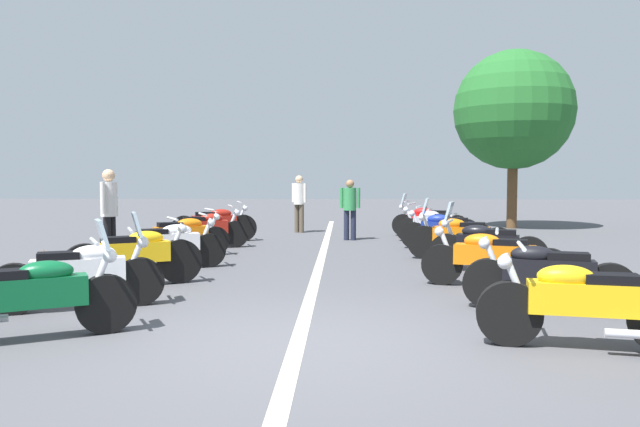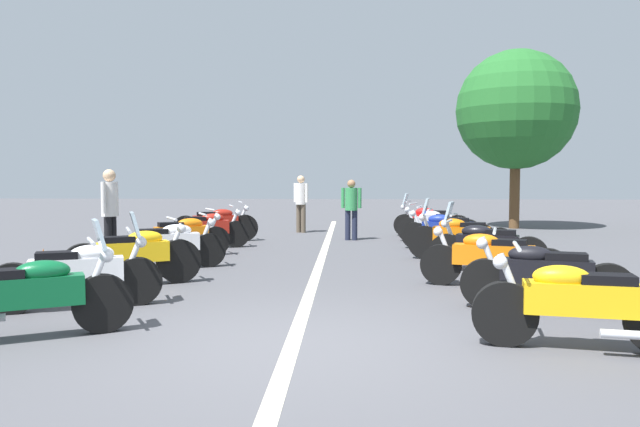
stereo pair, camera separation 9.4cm
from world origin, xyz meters
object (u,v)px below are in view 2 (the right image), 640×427
object	(u,v)px
motorcycle_right_row_3	(486,245)
motorcycle_right_row_0	(579,303)
roadside_tree_0	(516,110)
motorcycle_left_row_3	(168,244)
motorcycle_right_row_2	(492,258)
motorcycle_left_row_1	(80,272)
bystander_0	(110,207)
motorcycle_right_row_5	(447,230)
motorcycle_left_row_2	(134,255)
motorcycle_left_row_5	(206,229)
bystander_1	(351,205)
motorcycle_left_row_4	(183,235)
bystander_2	(301,199)
motorcycle_left_row_6	(216,223)
motorcycle_right_row_6	(437,225)
motorcycle_left_row_0	(27,295)
traffic_cone_1	(44,270)
motorcycle_right_row_1	(544,275)
motorcycle_right_row_4	(460,236)
motorcycle_right_row_7	(430,220)

from	to	relation	value
motorcycle_right_row_3	motorcycle_right_row_0	bearing A→B (deg)	106.57
roadside_tree_0	motorcycle_left_row_3	bearing A→B (deg)	136.80
motorcycle_right_row_2	motorcycle_right_row_0	bearing A→B (deg)	108.94
motorcycle_left_row_1	motorcycle_left_row_3	bearing A→B (deg)	64.63
motorcycle_left_row_3	bystander_0	bearing A→B (deg)	123.88
motorcycle_right_row_5	motorcycle_left_row_2	bearing A→B (deg)	57.49
motorcycle_left_row_5	bystander_1	world-z (taller)	bystander_1
motorcycle_right_row_5	bystander_0	world-z (taller)	bystander_0
motorcycle_left_row_4	bystander_0	bearing A→B (deg)	-175.66
bystander_1	bystander_2	distance (m)	2.59
roadside_tree_0	motorcycle_left_row_6	bearing A→B (deg)	117.14
motorcycle_left_row_5	motorcycle_right_row_5	world-z (taller)	motorcycle_left_row_5
bystander_2	motorcycle_right_row_6	bearing A→B (deg)	-90.57
motorcycle_left_row_0	motorcycle_left_row_6	distance (m)	9.33
motorcycle_left_row_6	bystander_0	xyz separation A→B (m)	(-3.78, 1.22, 0.59)
traffic_cone_1	bystander_0	size ratio (longest dim) A/B	0.34
motorcycle_left_row_3	motorcycle_right_row_0	size ratio (longest dim) A/B	1.00
motorcycle_left_row_1	bystander_0	xyz separation A→B (m)	(4.12, 1.26, 0.60)
motorcycle_right_row_3	motorcycle_right_row_6	xyz separation A→B (m)	(4.79, 0.13, -0.02)
motorcycle_right_row_1	motorcycle_right_row_5	world-z (taller)	motorcycle_right_row_1
motorcycle_left_row_2	motorcycle_right_row_2	distance (m)	5.32
motorcycle_left_row_3	roadside_tree_0	bearing A→B (deg)	22.37
motorcycle_right_row_4	bystander_1	size ratio (longest dim) A/B	1.32
traffic_cone_1	bystander_1	xyz separation A→B (m)	(7.25, -4.46, 0.62)
motorcycle_left_row_4	bystander_2	size ratio (longest dim) A/B	1.08
motorcycle_left_row_0	motorcycle_right_row_7	xyz separation A→B (m)	(10.89, -5.45, -0.00)
motorcycle_right_row_2	bystander_2	world-z (taller)	bystander_2
motorcycle_left_row_2	motorcycle_right_row_2	size ratio (longest dim) A/B	0.89
motorcycle_right_row_3	roadside_tree_0	world-z (taller)	roadside_tree_0
motorcycle_left_row_5	motorcycle_right_row_1	world-z (taller)	motorcycle_left_row_5
motorcycle_left_row_3	bystander_2	world-z (taller)	bystander_2
motorcycle_right_row_6	motorcycle_right_row_2	bearing A→B (deg)	111.50
motorcycle_left_row_6	bystander_0	distance (m)	4.01
motorcycle_right_row_2	motorcycle_right_row_5	xyz separation A→B (m)	(4.79, -0.11, -0.00)
motorcycle_left_row_0	motorcycle_left_row_4	bearing A→B (deg)	63.21
motorcycle_left_row_6	motorcycle_right_row_1	distance (m)	9.66
motorcycle_left_row_4	motorcycle_right_row_5	distance (m)	5.84
motorcycle_left_row_4	motorcycle_right_row_4	bearing A→B (deg)	-31.29
motorcycle_right_row_6	bystander_1	distance (m)	2.25
motorcycle_left_row_1	motorcycle_right_row_2	bearing A→B (deg)	-6.06
motorcycle_left_row_2	bystander_0	distance (m)	2.94
motorcycle_right_row_6	bystander_0	world-z (taller)	bystander_0
motorcycle_left_row_3	motorcycle_right_row_2	size ratio (longest dim) A/B	0.95
motorcycle_right_row_7	motorcycle_right_row_1	bearing A→B (deg)	107.77
motorcycle_left_row_0	motorcycle_right_row_6	world-z (taller)	motorcycle_left_row_0
motorcycle_right_row_4	motorcycle_right_row_5	xyz separation A→B (m)	(1.77, -0.03, -0.03)
traffic_cone_1	bystander_0	world-z (taller)	bystander_0
motorcycle_left_row_1	motorcycle_left_row_5	size ratio (longest dim) A/B	0.97
motorcycle_left_row_1	motorcycle_left_row_4	size ratio (longest dim) A/B	1.06
motorcycle_left_row_4	bystander_0	xyz separation A→B (m)	(-0.79, 1.18, 0.61)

